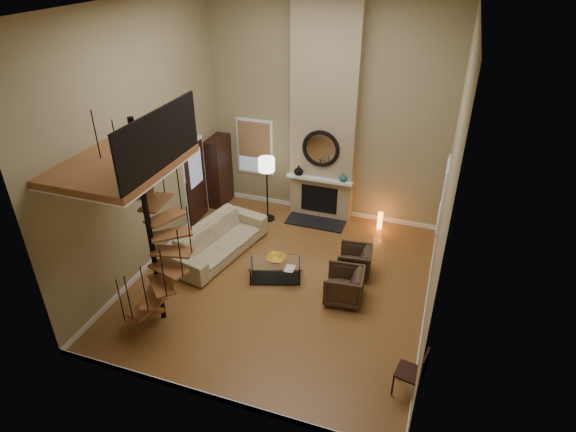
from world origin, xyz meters
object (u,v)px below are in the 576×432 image
(armchair_near, at_px, (358,261))
(accent_lamp, at_px, (380,221))
(hutch, at_px, (219,171))
(side_chair, at_px, (415,371))
(armchair_far, at_px, (347,286))
(coffee_table, at_px, (275,268))
(floor_lamp, at_px, (267,170))
(sofa, at_px, (219,239))

(armchair_near, height_order, accent_lamp, armchair_near)
(hutch, relative_size, side_chair, 2.06)
(armchair_far, bearing_deg, coffee_table, -102.34)
(hutch, bearing_deg, coffee_table, -46.46)
(side_chair, bearing_deg, floor_lamp, 133.30)
(hutch, distance_m, coffee_table, 3.88)
(floor_lamp, bearing_deg, accent_lamp, 8.68)
(coffee_table, height_order, accent_lamp, accent_lamp)
(coffee_table, xyz_separation_m, floor_lamp, (-1.08, 2.34, 1.13))
(coffee_table, distance_m, side_chair, 3.78)
(coffee_table, bearing_deg, hutch, 133.54)
(floor_lamp, height_order, accent_lamp, floor_lamp)
(sofa, xyz_separation_m, side_chair, (4.69, -2.62, 0.13))
(hutch, bearing_deg, armchair_far, -34.87)
(armchair_far, distance_m, side_chair, 2.46)
(hutch, relative_size, armchair_far, 2.46)
(armchair_far, distance_m, accent_lamp, 2.97)
(sofa, relative_size, coffee_table, 2.03)
(accent_lamp, bearing_deg, hutch, -179.84)
(coffee_table, bearing_deg, accent_lamp, 57.57)
(armchair_near, bearing_deg, hutch, -121.88)
(armchair_near, height_order, side_chair, side_chair)
(sofa, distance_m, floor_lamp, 2.16)
(sofa, height_order, floor_lamp, floor_lamp)
(floor_lamp, distance_m, side_chair, 6.20)
(hutch, relative_size, coffee_table, 1.49)
(armchair_far, height_order, side_chair, side_chair)
(armchair_far, bearing_deg, hutch, -130.61)
(floor_lamp, relative_size, side_chair, 1.88)
(hutch, xyz_separation_m, accent_lamp, (4.40, 0.01, -0.70))
(hutch, height_order, side_chair, hutch)
(armchair_far, distance_m, coffee_table, 1.62)
(hutch, height_order, sofa, hutch)
(hutch, distance_m, armchair_far, 5.20)
(armchair_far, bearing_deg, armchair_near, 173.34)
(armchair_near, distance_m, side_chair, 3.22)
(sofa, bearing_deg, floor_lamp, -2.81)
(armchair_near, relative_size, side_chair, 0.77)
(sofa, height_order, accent_lamp, sofa)
(floor_lamp, bearing_deg, sofa, -104.51)
(accent_lamp, height_order, side_chair, side_chair)
(floor_lamp, bearing_deg, hutch, 164.71)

